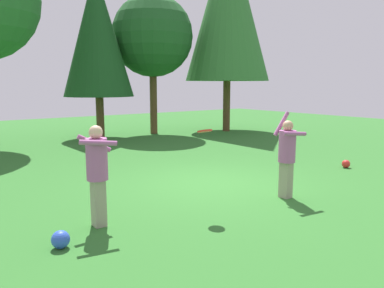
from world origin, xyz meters
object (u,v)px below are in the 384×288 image
(person_catcher, at_px, (97,167))
(tree_center, at_px, (97,34))
(person_thrower, at_px, (287,152))
(tree_right, at_px, (152,36))
(tree_far_right, at_px, (228,4))
(ball_blue, at_px, (61,239))
(ball_red, at_px, (346,164))
(frisbee, at_px, (205,131))

(person_catcher, xyz_separation_m, tree_center, (4.21, 9.69, 3.38))
(person_thrower, relative_size, tree_right, 0.28)
(person_catcher, xyz_separation_m, tree_right, (6.89, 9.72, 3.47))
(tree_far_right, height_order, tree_right, tree_far_right)
(person_thrower, xyz_separation_m, tree_far_right, (6.57, 9.16, 5.09))
(ball_blue, height_order, tree_right, tree_right)
(ball_red, distance_m, tree_far_right, 10.66)
(person_catcher, relative_size, tree_center, 0.24)
(tree_center, distance_m, tree_far_right, 6.42)
(person_thrower, height_order, tree_far_right, tree_far_right)
(person_catcher, xyz_separation_m, ball_red, (7.25, 0.05, -0.87))
(frisbee, bearing_deg, person_thrower, -10.61)
(person_thrower, distance_m, tree_center, 11.02)
(tree_center, height_order, tree_right, tree_center)
(ball_blue, distance_m, tree_center, 12.10)
(person_thrower, relative_size, tree_far_right, 0.18)
(tree_far_right, bearing_deg, ball_red, -109.89)
(person_catcher, height_order, tree_center, tree_center)
(person_thrower, bearing_deg, tree_center, -82.23)
(tree_right, bearing_deg, tree_center, -179.37)
(ball_red, height_order, tree_far_right, tree_far_right)
(ball_blue, distance_m, ball_red, 8.05)
(ball_red, bearing_deg, tree_center, 107.49)
(person_thrower, height_order, ball_blue, person_thrower)
(person_catcher, xyz_separation_m, tree_far_right, (10.27, 8.38, 5.05))
(person_thrower, height_order, tree_center, tree_center)
(frisbee, bearing_deg, tree_right, 63.60)
(person_thrower, distance_m, frisbee, 1.95)
(ball_blue, height_order, ball_red, ball_blue)
(ball_blue, xyz_separation_m, tree_center, (5.00, 10.18, 4.23))
(frisbee, relative_size, ball_red, 1.39)
(person_thrower, bearing_deg, ball_red, -156.34)
(person_catcher, height_order, ball_red, person_catcher)
(tree_far_right, bearing_deg, ball_blue, -141.24)
(ball_red, xyz_separation_m, tree_right, (-0.36, 9.67, 4.34))
(tree_right, bearing_deg, tree_far_right, -21.63)
(person_catcher, height_order, ball_blue, person_catcher)
(person_thrower, xyz_separation_m, person_catcher, (-3.69, 0.78, 0.04))
(ball_blue, height_order, tree_center, tree_center)
(frisbee, xyz_separation_m, ball_red, (5.40, 0.48, -1.36))
(ball_blue, bearing_deg, tree_right, 53.07)
(frisbee, height_order, tree_right, tree_right)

